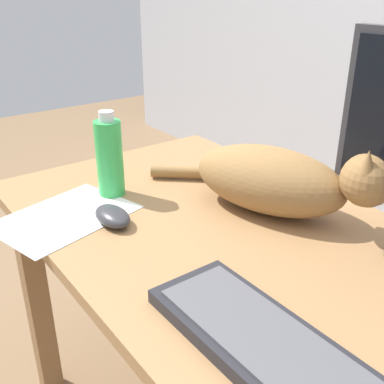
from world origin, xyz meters
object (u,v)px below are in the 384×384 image
water_bottle (110,157)px  keyboard (277,354)px  cat (278,179)px  computer_mouse (113,216)px

water_bottle → keyboard: bearing=-7.0°
keyboard → cat: bearing=134.0°
cat → water_bottle: water_bottle is taller
cat → computer_mouse: (-0.17, -0.33, -0.06)m
cat → computer_mouse: cat is taller
computer_mouse → keyboard: bearing=-0.8°
computer_mouse → water_bottle: size_ratio=0.52×
keyboard → water_bottle: size_ratio=2.08×
water_bottle → computer_mouse: bearing=-27.2°
cat → computer_mouse: bearing=-117.9°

